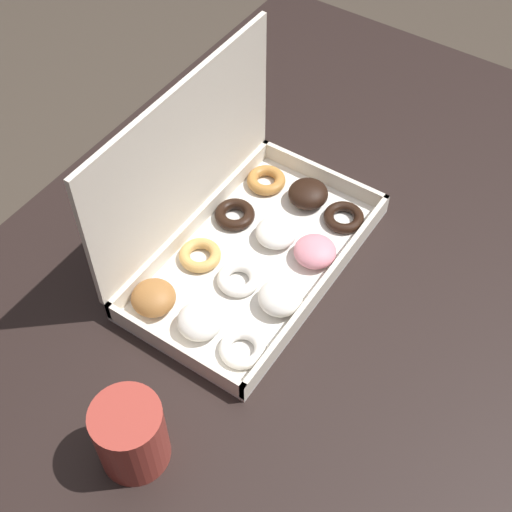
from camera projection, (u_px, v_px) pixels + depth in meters
The scene contains 4 objects.
ground_plane at pixel (300, 461), 1.64m from camera, with size 8.00×8.00×0.00m, color #42382D.
dining_table at pixel (319, 300), 1.14m from camera, with size 1.24×0.93×0.73m.
donut_box at pixel (237, 232), 1.04m from camera, with size 0.41×0.24×0.28m.
coffee_mug at pixel (131, 434), 0.84m from camera, with size 0.09×0.09×0.10m.
Camera 1 is at (-0.61, -0.28, 1.58)m, focal length 50.00 mm.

